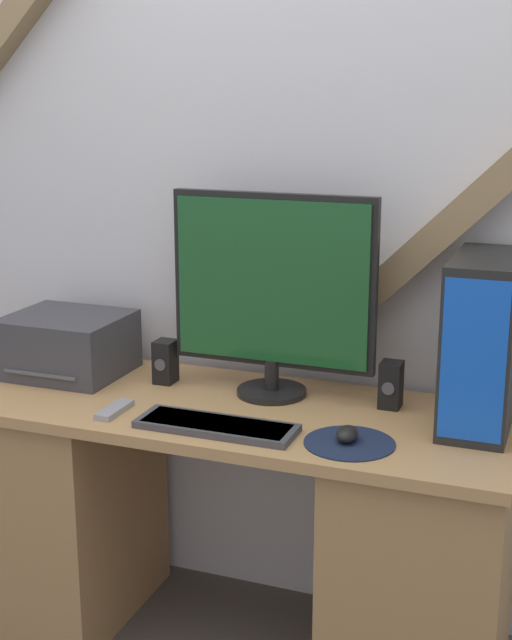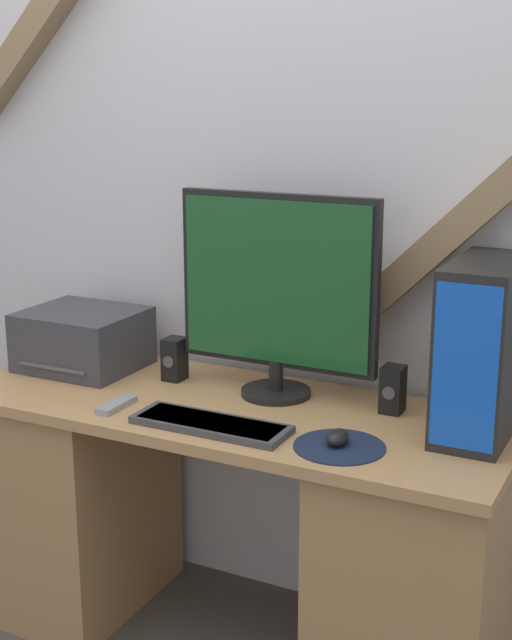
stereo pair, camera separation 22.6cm
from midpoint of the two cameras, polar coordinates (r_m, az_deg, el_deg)
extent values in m
cube|color=silver|center=(2.53, 4.53, 10.67)|extent=(6.40, 0.05, 2.70)
cube|color=olive|center=(2.31, 18.62, 8.34)|extent=(0.90, 0.08, 0.90)
cube|color=olive|center=(2.88, -11.41, 18.15)|extent=(0.56, 0.08, 0.56)
cube|color=tan|center=(2.37, 1.06, -5.79)|extent=(1.50, 0.57, 0.03)
cube|color=#A4794B|center=(2.76, -9.12, -10.93)|extent=(0.42, 0.52, 0.68)
cube|color=#A4794B|center=(2.36, 13.14, -15.82)|extent=(0.42, 0.52, 0.68)
cylinder|color=black|center=(2.43, 3.95, -4.68)|extent=(0.19, 0.19, 0.02)
cylinder|color=black|center=(2.42, 3.97, -3.57)|extent=(0.04, 0.04, 0.08)
cube|color=black|center=(2.36, 4.16, 2.46)|extent=(0.56, 0.03, 0.47)
cube|color=#194C23|center=(2.34, 4.00, 2.39)|extent=(0.53, 0.01, 0.43)
cube|color=#3D3D42|center=(2.20, 0.04, -6.76)|extent=(0.40, 0.13, 0.02)
cube|color=#5B5B60|center=(2.20, 0.04, -6.63)|extent=(0.37, 0.11, 0.01)
cylinder|color=#19233D|center=(2.11, 8.46, -8.08)|extent=(0.22, 0.22, 0.00)
ellipsoid|color=black|center=(2.11, 8.33, -7.50)|extent=(0.05, 0.07, 0.04)
cube|color=black|center=(2.21, 17.21, -1.77)|extent=(0.16, 0.35, 0.42)
cube|color=blue|center=(2.05, 16.37, -3.01)|extent=(0.15, 0.01, 0.38)
cube|color=#38383D|center=(2.67, -8.65, -1.25)|extent=(0.33, 0.29, 0.17)
cube|color=#515156|center=(2.62, -9.71, -2.72)|extent=(0.23, 0.13, 0.01)
cube|color=black|center=(2.54, -2.71, -2.55)|extent=(0.06, 0.06, 0.12)
cylinder|color=#47474C|center=(2.51, -3.09, -2.75)|extent=(0.03, 0.00, 0.03)
cube|color=black|center=(2.33, 11.52, -4.42)|extent=(0.06, 0.06, 0.12)
cylinder|color=#47474C|center=(2.30, 11.29, -4.67)|extent=(0.03, 0.00, 0.03)
cube|color=gray|center=(2.35, -6.22, -5.47)|extent=(0.04, 0.14, 0.02)
camera|label=1|loc=(0.11, -87.14, 0.75)|focal=50.00mm
camera|label=2|loc=(0.11, 92.86, -0.75)|focal=50.00mm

